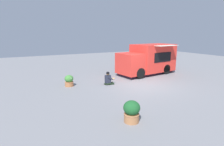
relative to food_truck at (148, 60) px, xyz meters
The scene contains 5 objects.
ground_plane 3.59m from the food_truck, 43.05° to the right, with size 40.00×40.00×0.00m, color gray.
food_truck is the anchor object (origin of this frame).
person_customer 4.60m from the food_truck, 72.31° to the right, with size 0.52×0.75×0.85m.
planter_flowering_near 8.74m from the food_truck, 42.78° to the right, with size 0.63×0.63×0.83m.
planter_flowering_far 6.74m from the food_truck, 85.16° to the right, with size 0.55×0.55×0.71m.
Camera 1 is at (9.11, -7.21, 3.22)m, focal length 29.29 mm.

